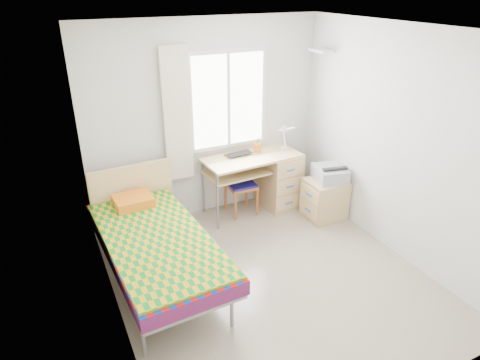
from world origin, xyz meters
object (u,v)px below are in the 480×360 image
(bed, at_px, (155,240))
(cabinet, at_px, (324,199))
(chair, at_px, (240,180))
(desk, at_px, (274,177))
(printer, at_px, (330,173))

(bed, distance_m, cabinet, 2.44)
(chair, xyz_separation_m, cabinet, (0.95, -0.66, -0.20))
(bed, relative_size, desk, 1.65)
(desk, distance_m, cabinet, 0.77)
(bed, bearing_deg, desk, 20.57)
(desk, xyz_separation_m, printer, (0.50, -0.60, 0.20))
(bed, distance_m, desk, 2.15)
(bed, bearing_deg, printer, 3.05)
(bed, relative_size, printer, 4.36)
(cabinet, bearing_deg, bed, -173.36)
(chair, bearing_deg, bed, -145.06)
(desk, xyz_separation_m, cabinet, (0.45, -0.60, -0.17))
(cabinet, bearing_deg, chair, 145.59)
(bed, xyz_separation_m, desk, (1.97, 0.86, -0.01))
(desk, height_order, chair, chair)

